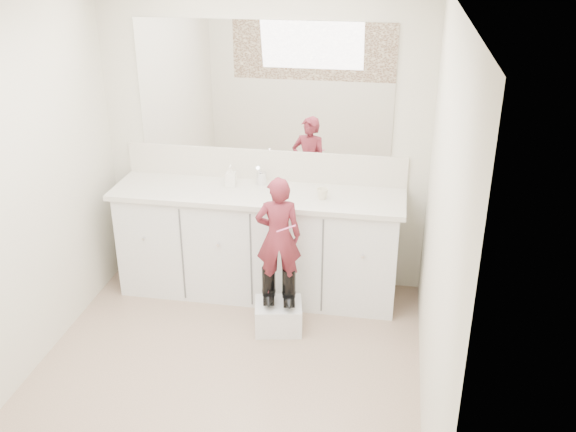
# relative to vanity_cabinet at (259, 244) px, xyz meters

# --- Properties ---
(floor) EXTENTS (3.00, 3.00, 0.00)m
(floor) POSITION_rel_vanity_cabinet_xyz_m (0.00, -1.23, -0.42)
(floor) COLOR #836855
(floor) RESTS_ON ground
(ceiling) EXTENTS (3.00, 3.00, 0.00)m
(ceiling) POSITION_rel_vanity_cabinet_xyz_m (0.00, -1.23, 1.97)
(ceiling) COLOR white
(ceiling) RESTS_ON wall_back
(wall_back) EXTENTS (2.60, 0.00, 2.60)m
(wall_back) POSITION_rel_vanity_cabinet_xyz_m (0.00, 0.27, 0.77)
(wall_back) COLOR beige
(wall_back) RESTS_ON floor
(wall_front) EXTENTS (2.60, 0.00, 2.60)m
(wall_front) POSITION_rel_vanity_cabinet_xyz_m (0.00, -2.73, 0.77)
(wall_front) COLOR beige
(wall_front) RESTS_ON floor
(wall_left) EXTENTS (0.00, 3.00, 3.00)m
(wall_left) POSITION_rel_vanity_cabinet_xyz_m (-1.30, -1.23, 0.78)
(wall_left) COLOR beige
(wall_left) RESTS_ON floor
(wall_right) EXTENTS (0.00, 3.00, 3.00)m
(wall_right) POSITION_rel_vanity_cabinet_xyz_m (1.30, -1.23, 0.78)
(wall_right) COLOR beige
(wall_right) RESTS_ON floor
(vanity_cabinet) EXTENTS (2.20, 0.55, 0.85)m
(vanity_cabinet) POSITION_rel_vanity_cabinet_xyz_m (0.00, 0.00, 0.00)
(vanity_cabinet) COLOR silver
(vanity_cabinet) RESTS_ON floor
(countertop) EXTENTS (2.28, 0.58, 0.04)m
(countertop) POSITION_rel_vanity_cabinet_xyz_m (0.00, -0.01, 0.45)
(countertop) COLOR beige
(countertop) RESTS_ON vanity_cabinet
(backsplash) EXTENTS (2.28, 0.03, 0.25)m
(backsplash) POSITION_rel_vanity_cabinet_xyz_m (0.00, 0.26, 0.59)
(backsplash) COLOR beige
(backsplash) RESTS_ON countertop
(mirror) EXTENTS (2.00, 0.02, 1.00)m
(mirror) POSITION_rel_vanity_cabinet_xyz_m (0.00, 0.26, 1.22)
(mirror) COLOR white
(mirror) RESTS_ON wall_back
(dot_panel) EXTENTS (2.00, 0.01, 1.20)m
(dot_panel) POSITION_rel_vanity_cabinet_xyz_m (0.00, -2.71, 1.22)
(dot_panel) COLOR #472819
(dot_panel) RESTS_ON wall_front
(faucet) EXTENTS (0.08, 0.08, 0.10)m
(faucet) POSITION_rel_vanity_cabinet_xyz_m (0.00, 0.15, 0.52)
(faucet) COLOR silver
(faucet) RESTS_ON countertop
(cup) EXTENTS (0.10, 0.10, 0.08)m
(cup) POSITION_rel_vanity_cabinet_xyz_m (0.51, -0.07, 0.51)
(cup) COLOR beige
(cup) RESTS_ON countertop
(soap_bottle) EXTENTS (0.08, 0.08, 0.17)m
(soap_bottle) POSITION_rel_vanity_cabinet_xyz_m (-0.23, 0.07, 0.55)
(soap_bottle) COLOR white
(soap_bottle) RESTS_ON countertop
(step_stool) EXTENTS (0.39, 0.35, 0.22)m
(step_stool) POSITION_rel_vanity_cabinet_xyz_m (0.26, -0.52, -0.32)
(step_stool) COLOR silver
(step_stool) RESTS_ON floor
(boot_left) EXTENTS (0.14, 0.21, 0.29)m
(boot_left) POSITION_rel_vanity_cabinet_xyz_m (0.18, -0.50, -0.06)
(boot_left) COLOR black
(boot_left) RESTS_ON step_stool
(boot_right) EXTENTS (0.14, 0.21, 0.29)m
(boot_right) POSITION_rel_vanity_cabinet_xyz_m (0.33, -0.50, -0.06)
(boot_right) COLOR black
(boot_right) RESTS_ON step_stool
(toddler) EXTENTS (0.36, 0.27, 0.89)m
(toddler) POSITION_rel_vanity_cabinet_xyz_m (0.26, -0.50, 0.34)
(toddler) COLOR #A73342
(toddler) RESTS_ON step_stool
(toothbrush) EXTENTS (0.14, 0.04, 0.06)m
(toothbrush) POSITION_rel_vanity_cabinet_xyz_m (0.33, -0.58, 0.44)
(toothbrush) COLOR pink
(toothbrush) RESTS_ON toddler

